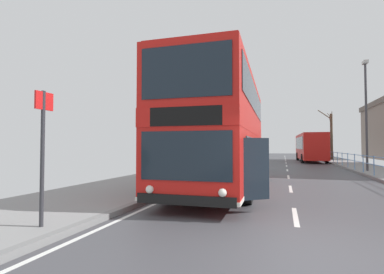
% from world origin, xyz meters
% --- Properties ---
extents(ground, '(15.80, 140.00, 0.20)m').
position_xyz_m(ground, '(-0.72, -0.00, 0.04)').
color(ground, '#45454A').
extents(double_decker_bus_main, '(3.52, 10.76, 4.47)m').
position_xyz_m(double_decker_bus_main, '(-2.64, 6.77, 2.34)').
color(double_decker_bus_main, red).
rests_on(double_decker_bus_main, ground).
extents(background_bus_far_lane, '(2.81, 10.41, 3.14)m').
position_xyz_m(background_bus_far_lane, '(2.71, 30.40, 1.72)').
color(background_bus_far_lane, red).
rests_on(background_bus_far_lane, ground).
extents(pedestrian_railing_far_kerb, '(0.05, 30.90, 1.08)m').
position_xyz_m(pedestrian_railing_far_kerb, '(4.45, 15.16, 0.87)').
color(pedestrian_railing_far_kerb, '#598CC6').
rests_on(pedestrian_railing_far_kerb, ground).
extents(bus_stop_sign_near, '(0.08, 0.44, 2.70)m').
position_xyz_m(bus_stop_sign_near, '(-4.84, -0.42, 1.80)').
color(bus_stop_sign_near, '#2D2D33').
rests_on(bus_stop_sign_near, ground).
extents(street_lamp_far_side, '(0.28, 0.60, 7.27)m').
position_xyz_m(street_lamp_far_side, '(4.98, 16.39, 4.38)').
color(street_lamp_far_side, '#38383D').
rests_on(street_lamp_far_side, ground).
extents(bare_tree_far_00, '(1.60, 3.05, 6.25)m').
position_xyz_m(bare_tree_far_00, '(5.36, 33.51, 3.22)').
color(bare_tree_far_00, '#4C3D2D').
rests_on(bare_tree_far_00, ground).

